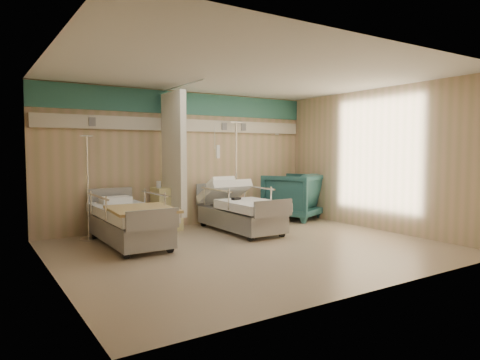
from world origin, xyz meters
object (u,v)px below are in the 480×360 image
object	(u,v)px
bedside_cabinet	(167,209)
iv_stand_right	(236,201)
bed_left	(130,226)
bed_right	(240,215)
visitor_armchair	(294,196)
iv_stand_left	(89,219)

from	to	relation	value
bedside_cabinet	iv_stand_right	size ratio (longest dim) A/B	0.38
bed_left	bed_right	bearing A→B (deg)	0.00
visitor_armchair	iv_stand_left	world-z (taller)	iv_stand_left
visitor_armchair	iv_stand_right	distance (m)	1.38
iv_stand_right	iv_stand_left	bearing A→B (deg)	-176.48
iv_stand_right	iv_stand_left	size ratio (longest dim) A/B	1.20
bedside_cabinet	iv_stand_right	xyz separation A→B (m)	(1.67, 0.08, 0.03)
iv_stand_left	iv_stand_right	bearing A→B (deg)	3.52
iv_stand_right	bedside_cabinet	bearing A→B (deg)	-177.26
bedside_cabinet	iv_stand_left	world-z (taller)	iv_stand_left
bed_right	visitor_armchair	world-z (taller)	visitor_armchair
iv_stand_right	iv_stand_left	xyz separation A→B (m)	(-3.20, -0.20, -0.07)
visitor_armchair	iv_stand_left	bearing A→B (deg)	-26.40
bed_left	iv_stand_left	world-z (taller)	iv_stand_left
iv_stand_right	visitor_armchair	bearing A→B (deg)	-15.99
bed_right	bed_left	world-z (taller)	same
bedside_cabinet	iv_stand_right	distance (m)	1.68
visitor_armchair	iv_stand_left	distance (m)	4.54
bed_right	bedside_cabinet	world-z (taller)	bedside_cabinet
bed_left	iv_stand_right	size ratio (longest dim) A/B	0.98
iv_stand_left	bedside_cabinet	bearing A→B (deg)	4.37
iv_stand_right	bed_right	bearing A→B (deg)	-118.15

